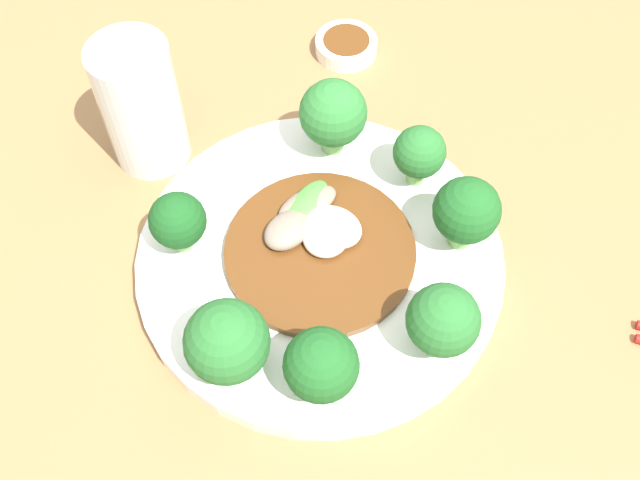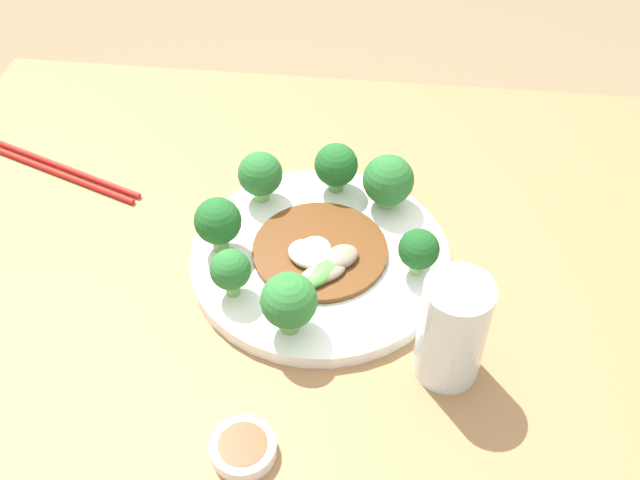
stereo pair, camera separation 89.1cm
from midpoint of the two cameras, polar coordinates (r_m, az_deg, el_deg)
table at (r=0.93m, az=0.68°, el=-37.80°), size 1.11×0.78×0.72m
plate at (r=0.57m, az=-3.26°, el=-31.19°), size 0.29×0.29×0.02m
broccoli_south at (r=0.57m, az=-0.95°, el=-19.47°), size 0.05×0.05×0.06m
broccoli_southwest at (r=0.56m, az=5.64°, el=-21.95°), size 0.06×0.06×0.07m
broccoli_northeast at (r=0.53m, az=-15.95°, el=-35.31°), size 0.04×0.04×0.06m
broccoli_southeast at (r=0.57m, az=-10.56°, el=-20.71°), size 0.05×0.05×0.06m
broccoli_east at (r=0.55m, az=-16.70°, el=-28.16°), size 0.05×0.05×0.07m
broccoli_west at (r=0.53m, az=9.81°, el=-32.68°), size 0.04×0.04×0.06m
broccoli_north at (r=0.51m, az=-8.69°, el=-41.22°), size 0.06×0.06×0.07m
stirfry_center at (r=0.56m, az=-3.35°, el=-31.69°), size 0.15×0.15×0.02m
drinking_glass at (r=0.52m, az=15.21°, el=-44.63°), size 0.07×0.07×0.12m
chopsticks at (r=0.73m, az=-30.70°, el=-14.94°), size 0.23×0.10×0.01m
sauce_dish at (r=0.57m, az=-16.68°, el=-53.95°), size 0.06×0.06×0.02m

